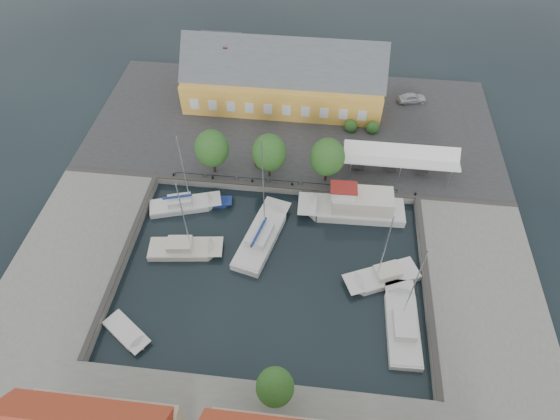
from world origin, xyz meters
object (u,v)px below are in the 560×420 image
(launch_nw, at_px, (215,203))
(trawler, at_px, (356,207))
(car_red, at_px, (267,153))
(center_sailboat, at_px, (261,238))
(east_boat_c, at_px, (402,326))
(launch_sw, at_px, (127,333))
(tent_canopy, at_px, (401,156))
(warehouse, at_px, (279,79))
(west_boat_b, at_px, (184,249))
(car_silver, at_px, (412,98))
(east_boat_b, at_px, (383,277))
(west_boat_a, at_px, (184,206))

(launch_nw, bearing_deg, trawler, 1.43)
(car_red, height_order, launch_nw, car_red)
(car_red, relative_size, center_sailboat, 0.32)
(trawler, distance_m, east_boat_c, 15.38)
(launch_sw, relative_size, launch_nw, 1.31)
(tent_canopy, distance_m, trawler, 8.78)
(warehouse, xyz_separation_m, west_boat_b, (-7.58, -28.32, -4.17))
(warehouse, distance_m, car_silver, 19.72)
(east_boat_b, relative_size, launch_nw, 2.68)
(car_silver, distance_m, west_boat_a, 36.96)
(tent_canopy, distance_m, car_red, 16.91)
(launch_sw, bearing_deg, warehouse, 74.48)
(warehouse, distance_m, trawler, 23.68)
(tent_canopy, height_order, east_boat_c, east_boat_c)
(tent_canopy, xyz_separation_m, east_boat_b, (-2.08, -15.69, -3.42))
(east_boat_b, relative_size, east_boat_c, 0.92)
(center_sailboat, distance_m, trawler, 11.88)
(car_silver, bearing_deg, launch_sw, 129.24)
(launch_sw, bearing_deg, west_boat_a, 84.79)
(car_red, xyz_separation_m, center_sailboat, (1.02, -12.83, -1.40))
(tent_canopy, xyz_separation_m, trawler, (-5.15, -6.59, -2.67))
(east_boat_c, bearing_deg, car_silver, 84.83)
(east_boat_b, distance_m, launch_nw, 21.89)
(tent_canopy, bearing_deg, trawler, -128.04)
(west_boat_b, xyz_separation_m, launch_nw, (2.00, 7.45, -0.17))
(tent_canopy, bearing_deg, west_boat_b, -149.11)
(trawler, distance_m, launch_nw, 17.05)
(warehouse, xyz_separation_m, car_red, (-0.18, -12.93, -2.66))
(center_sailboat, relative_size, launch_nw, 3.48)
(warehouse, height_order, west_boat_b, west_boat_b)
(car_red, relative_size, east_boat_c, 0.38)
(warehouse, distance_m, center_sailboat, 26.10)
(tent_canopy, bearing_deg, car_silver, 79.29)
(tent_canopy, height_order, launch_nw, tent_canopy)
(launch_sw, xyz_separation_m, launch_nw, (5.18, 17.85, -0.00))
(west_boat_a, relative_size, launch_sw, 2.09)
(trawler, height_order, east_boat_c, east_boat_c)
(launch_sw, bearing_deg, east_boat_c, 7.76)
(trawler, relative_size, east_boat_c, 1.06)
(east_boat_b, bearing_deg, car_red, 131.50)
(center_sailboat, height_order, east_boat_b, center_sailboat)
(car_red, bearing_deg, west_boat_a, -120.89)
(east_boat_c, xyz_separation_m, west_boat_a, (-25.40, 13.17, 0.01))
(launch_sw, bearing_deg, launch_nw, 73.83)
(trawler, xyz_separation_m, west_boat_a, (-20.66, -1.43, -0.75))
(west_boat_b, relative_size, launch_nw, 2.71)
(launch_nw, bearing_deg, car_silver, 41.60)
(tent_canopy, distance_m, launch_sw, 37.14)
(car_silver, height_order, east_boat_c, east_boat_c)
(car_silver, distance_m, launch_nw, 33.55)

